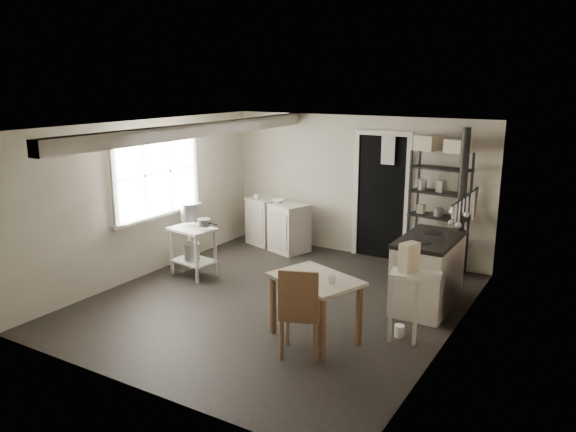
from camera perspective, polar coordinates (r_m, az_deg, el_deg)
The scene contains 31 objects.
floor at distance 7.51m, azimuth -1.18°, elevation -8.66°, with size 5.00×5.00×0.00m, color black.
ceiling at distance 6.96m, azimuth -1.28°, elevation 9.13°, with size 5.00×5.00×0.00m, color silver.
wall_back at distance 9.32m, azimuth 6.94°, elevation 3.05°, with size 4.50×0.02×2.30m, color #BCB5A0.
wall_front at distance 5.28m, azimuth -15.80°, elevation -5.66°, with size 4.50×0.02×2.30m, color #BCB5A0.
wall_left at distance 8.53m, azimuth -14.18°, elevation 1.75°, with size 0.02×5.00×2.30m, color #BCB5A0.
wall_right at distance 6.29m, azimuth 16.46°, elevation -2.59°, with size 0.02×5.00×2.30m, color #BCB5A0.
window at distance 8.58m, azimuth -13.23°, elevation 4.26°, with size 0.12×1.76×1.28m, color beige, non-canonical shape.
doorway at distance 9.15m, azimuth 9.41°, elevation 1.82°, with size 0.96×0.10×2.08m, color beige, non-canonical shape.
ceiling_beam at distance 7.67m, azimuth -8.99°, elevation 8.64°, with size 0.18×5.00×0.18m, color beige, non-canonical shape.
wallpaper_panel at distance 6.29m, azimuth 16.37°, elevation -2.58°, with size 0.01×5.00×2.30m, color #BEAD9A, non-canonical shape.
utensil_rail at distance 6.78m, azimuth 17.48°, elevation 1.97°, with size 0.06×1.20×0.44m, color #B1B1B3, non-canonical shape.
prep_table at distance 8.44m, azimuth -9.60°, elevation -3.41°, with size 0.64×0.46×0.74m, color beige, non-canonical shape.
stockpot at distance 8.44m, azimuth -10.02°, elevation 0.38°, with size 0.25×0.25×0.26m, color #B1B1B3.
saucepan at distance 8.17m, azimuth -8.53°, elevation -0.65°, with size 0.19×0.19×0.11m, color #B1B1B3.
bucket at distance 8.40m, azimuth -9.74°, elevation -3.60°, with size 0.23×0.23×0.25m, color #B1B1B3.
base_cabinets at distance 9.71m, azimuth -1.07°, elevation -0.57°, with size 1.25×0.53×0.82m, color beige, non-canonical shape.
mixing_bowl at distance 9.52m, azimuth -1.06°, elevation 2.19°, with size 0.29×0.29×0.07m, color white.
counter_cup at distance 9.75m, azimuth -3.17°, elevation 2.52°, with size 0.12×0.12×0.10m, color white.
shelf_rack at distance 8.70m, azimuth 15.06°, elevation 0.58°, with size 0.87×0.34×1.83m, color black, non-canonical shape.
shelf_jar at distance 8.75m, azimuth 13.52°, elevation 3.50°, with size 0.08×0.08×0.18m, color white.
storage_box_a at distance 8.60m, azimuth 14.03°, elevation 7.66°, with size 0.32×0.28×0.22m, color beige.
storage_box_b at distance 8.44m, azimuth 16.91°, elevation 7.23°, with size 0.30×0.28×0.19m, color beige.
stove at distance 7.40m, azimuth 14.00°, elevation -5.76°, with size 0.65×1.18×0.93m, color beige, non-canonical shape.
stovepipe at distance 7.53m, azimuth 17.37°, elevation 3.40°, with size 0.12×0.12×1.52m, color black, non-canonical shape.
side_ledge at distance 6.33m, azimuth 12.67°, elevation -9.16°, with size 0.55×0.29×0.84m, color beige, non-canonical shape.
oats_box at distance 6.17m, azimuth 12.21°, elevation -4.01°, with size 0.13×0.21×0.32m, color beige.
work_table at distance 6.34m, azimuth 2.77°, elevation -9.28°, with size 0.97×0.68×0.74m, color beige, non-canonical shape.
table_cup at distance 6.05m, azimuth 4.44°, elevation -6.15°, with size 0.10×0.10×0.09m, color white.
chair at distance 5.98m, azimuth 1.34°, elevation -9.64°, with size 0.41×0.43×0.99m, color brown, non-canonical shape.
flour_sack at distance 8.82m, azimuth 13.55°, elevation -3.94°, with size 0.41×0.35×0.50m, color beige.
floor_crock at distance 6.64m, azimuth 11.23°, elevation -11.35°, with size 0.11×0.11×0.14m, color white.
Camera 1 is at (3.68, -5.89, 2.85)m, focal length 35.00 mm.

